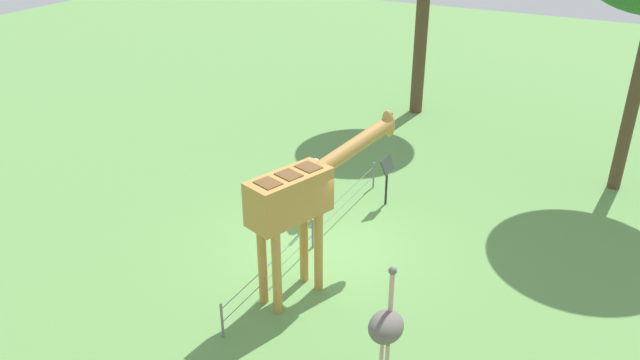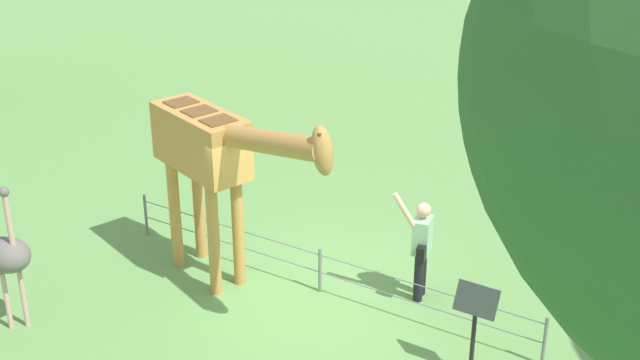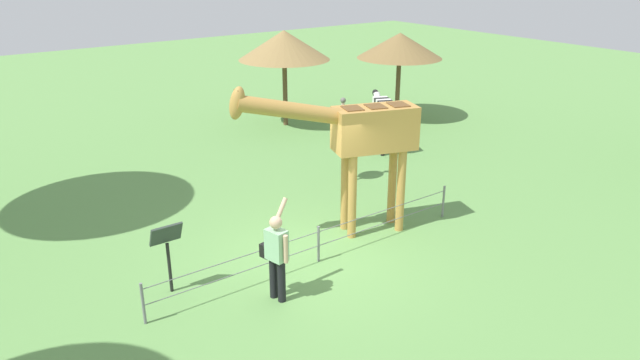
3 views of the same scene
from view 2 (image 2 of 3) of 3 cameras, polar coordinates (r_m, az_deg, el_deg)
ground_plane at (r=13.36m, az=-0.37°, el=-7.59°), size 60.00×60.00×0.00m
giraffe at (r=12.81m, az=-6.97°, el=1.73°), size 3.81×1.68×3.36m
visitor at (r=12.96m, az=6.63°, el=-4.22°), size 0.58×0.57×1.76m
ostrich at (r=12.79m, az=-19.72°, el=-4.65°), size 0.70×0.56×2.25m
info_sign at (r=11.43m, az=10.12°, el=-8.49°), size 0.56×0.21×1.32m
wire_fence at (r=13.26m, az=-0.01°, el=-5.79°), size 7.05×0.05×0.75m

